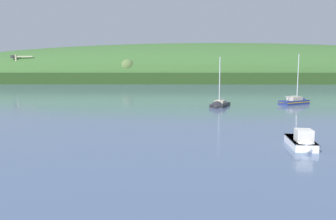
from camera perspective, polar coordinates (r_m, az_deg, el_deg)
The scene contains 5 objects.
far_shoreline_hill at distance 223.70m, azimuth 6.91°, elevation 5.19°, with size 576.64×136.40×50.88m.
dockside_crane at distance 215.67m, azimuth -24.99°, elevation 6.55°, with size 13.21×3.24×16.37m.
sailboat_midwater_white at distance 61.52m, azimuth 8.96°, elevation 0.70°, with size 4.63×7.69×10.45m.
sailboat_far_left at distance 71.29m, azimuth 21.68°, elevation 1.20°, with size 7.56×6.26×11.17m.
fishing_boat_moored at distance 30.78m, azimuth 22.47°, elevation -5.44°, with size 2.27×5.23×3.15m.
Camera 1 is at (4.38, -2.31, 6.70)m, focal length 34.66 mm.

